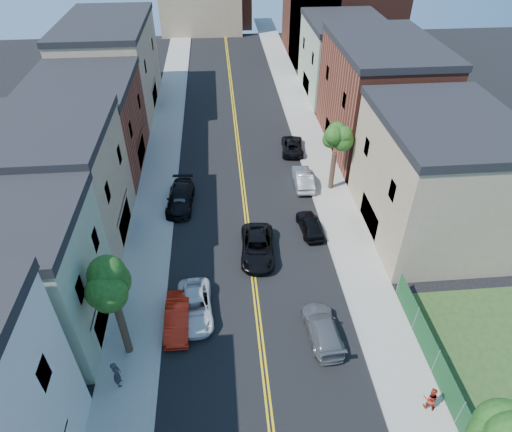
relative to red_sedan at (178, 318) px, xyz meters
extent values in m
cube|color=gray|center=(-2.82, 24.24, -0.62)|extent=(3.20, 100.00, 0.15)
cube|color=gray|center=(12.98, 24.24, -0.62)|extent=(3.20, 100.00, 0.15)
cube|color=gray|center=(-1.07, 24.24, -0.62)|extent=(0.30, 100.00, 0.15)
cube|color=gray|center=(11.23, 24.24, -0.62)|extent=(0.30, 100.00, 0.15)
cube|color=gray|center=(-8.92, 0.24, 3.55)|extent=(9.00, 8.00, 8.50)
cube|color=#998466|center=(-8.92, 9.24, 3.80)|extent=(9.00, 10.00, 9.00)
cube|color=brown|center=(-8.92, 20.24, 3.30)|extent=(9.00, 12.00, 8.00)
cube|color=#998466|center=(-8.92, 34.24, 4.05)|extent=(9.00, 16.00, 9.50)
cube|color=#998466|center=(19.08, 8.24, 3.80)|extent=(9.00, 12.00, 9.00)
cube|color=brown|center=(19.08, 22.24, 4.30)|extent=(9.00, 14.00, 10.00)
cube|color=gray|center=(19.08, 36.24, 3.55)|extent=(9.00, 12.00, 8.50)
cube|color=#4C2319|center=(22.58, 52.24, 5.30)|extent=(16.00, 14.00, 12.00)
cube|color=#143F1E|center=(14.58, -6.26, 0.40)|extent=(0.04, 15.00, 1.90)
cylinder|color=#39271C|center=(-2.82, -1.76, 1.43)|extent=(0.44, 0.44, 3.96)
sphere|color=#183A10|center=(-2.82, -1.76, 5.75)|extent=(5.20, 5.20, 5.20)
sphere|color=#183A10|center=(-2.30, -2.15, 6.79)|extent=(3.90, 3.90, 3.90)
sphere|color=#183A10|center=(-3.34, -1.24, 5.23)|extent=(3.64, 3.64, 3.64)
sphere|color=#183A10|center=(12.40, -11.18, 5.88)|extent=(4.06, 4.06, 4.06)
cylinder|color=#39271C|center=(12.98, 14.24, 1.21)|extent=(0.44, 0.44, 3.52)
sphere|color=#183A10|center=(12.98, 14.24, 4.95)|extent=(4.40, 4.40, 4.40)
sphere|color=#183A10|center=(13.42, 13.91, 5.83)|extent=(3.30, 3.30, 3.30)
sphere|color=#183A10|center=(12.54, 14.68, 4.51)|extent=(3.08, 3.08, 3.08)
imported|color=#B81C0C|center=(0.00, 0.00, 0.00)|extent=(1.50, 4.23, 1.39)
imported|color=silver|center=(1.07, 0.83, -0.04)|extent=(2.47, 4.87, 1.32)
imported|color=#4F5156|center=(-0.42, 12.41, -0.03)|extent=(1.78, 3.99, 1.33)
imported|color=black|center=(-0.42, 12.94, 0.06)|extent=(2.47, 5.36, 1.52)
imported|color=#585B5F|center=(8.88, -1.63, -0.03)|extent=(2.14, 4.68, 1.33)
imported|color=black|center=(9.99, 8.46, -0.03)|extent=(1.91, 4.01, 1.32)
imported|color=#9C9FA3|center=(10.58, 15.09, 0.03)|extent=(1.63, 4.43, 1.45)
imported|color=black|center=(10.58, 21.50, -0.06)|extent=(2.59, 4.78, 1.27)
imported|color=black|center=(5.58, 6.11, 0.03)|extent=(2.79, 5.41, 1.46)
imported|color=#2A2932|center=(-3.05, -3.94, 0.39)|extent=(0.59, 0.76, 1.87)
imported|color=#A82719|center=(13.50, -6.75, 0.25)|extent=(0.94, 0.85, 1.58)
camera|label=1|loc=(3.30, -18.31, 21.95)|focal=31.01mm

